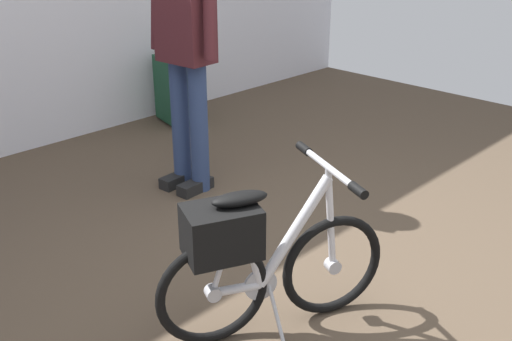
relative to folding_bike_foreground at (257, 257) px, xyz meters
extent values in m
plane|color=brown|center=(0.42, -0.02, -0.35)|extent=(6.77, 6.77, 0.00)
torus|color=black|center=(0.31, -0.14, -0.12)|extent=(0.44, 0.22, 0.46)
cylinder|color=#B7B7BC|center=(0.31, -0.14, -0.12)|extent=(0.08, 0.07, 0.06)
torus|color=black|center=(-0.17, 0.08, -0.12)|extent=(0.44, 0.22, 0.46)
cylinder|color=#B7B7BC|center=(-0.17, 0.08, -0.12)|extent=(0.08, 0.07, 0.06)
cylinder|color=silver|center=(-0.08, 0.04, -0.13)|extent=(0.20, 0.11, 0.05)
cylinder|color=silver|center=(0.14, -0.06, 0.08)|extent=(0.31, 0.17, 0.45)
cylinder|color=silver|center=(-0.03, 0.01, 0.06)|extent=(0.12, 0.08, 0.39)
cylinder|color=silver|center=(-0.08, 0.04, -0.13)|extent=(0.20, 0.10, 0.04)
cylinder|color=silver|center=(0.29, -0.13, 0.09)|extent=(0.08, 0.05, 0.42)
cylinder|color=silver|center=(-0.12, 0.05, 0.06)|extent=(0.13, 0.07, 0.37)
ellipsoid|color=black|center=(-0.07, 0.03, 0.27)|extent=(0.24, 0.17, 0.05)
cylinder|color=#B7B7BC|center=(0.27, -0.12, 0.31)|extent=(0.03, 0.03, 0.04)
cylinder|color=#B7B7BC|center=(0.27, -0.12, 0.33)|extent=(0.20, 0.41, 0.03)
cylinder|color=black|center=(0.19, -0.32, 0.33)|extent=(0.07, 0.10, 0.04)
cylinder|color=black|center=(0.36, 0.08, 0.33)|extent=(0.07, 0.10, 0.04)
cylinder|color=#B7B7BC|center=(0.01, -0.01, -0.13)|extent=(0.13, 0.07, 0.14)
cylinder|color=#B7B7BC|center=(0.01, -0.10, -0.25)|extent=(0.09, 0.18, 0.22)
cube|color=black|center=(-0.13, 0.06, 0.14)|extent=(0.34, 0.30, 0.20)
cylinder|color=navy|center=(0.73, 1.37, 0.05)|extent=(0.11, 0.11, 0.79)
cube|color=black|center=(0.68, 1.37, -0.32)|extent=(0.25, 0.11, 0.07)
cylinder|color=navy|center=(0.74, 1.21, 0.05)|extent=(0.11, 0.11, 0.79)
cube|color=black|center=(0.69, 1.21, -0.32)|extent=(0.25, 0.11, 0.07)
cube|color=#4C1E23|center=(0.73, 1.29, 0.75)|extent=(0.22, 0.33, 0.61)
cylinder|color=#4C1E23|center=(0.70, 1.50, 0.75)|extent=(0.13, 0.11, 0.52)
cylinder|color=#4C1E23|center=(0.73, 1.08, 0.75)|extent=(0.13, 0.12, 0.52)
cube|color=#19472D|center=(1.43, 2.33, -0.07)|extent=(0.26, 0.39, 0.52)
cylinder|color=#B7B7BC|center=(1.36, 2.23, 0.33)|extent=(0.02, 0.02, 0.28)
cylinder|color=#B7B7BC|center=(1.41, 2.46, 0.33)|extent=(0.02, 0.02, 0.28)
cylinder|color=#19472D|center=(1.39, 2.35, 0.47)|extent=(0.07, 0.23, 0.02)
cylinder|color=black|center=(1.45, 2.20, -0.33)|extent=(0.04, 0.03, 0.04)
cylinder|color=black|center=(1.51, 2.45, -0.33)|extent=(0.04, 0.03, 0.04)
camera|label=1|loc=(-1.46, -1.42, 1.26)|focal=42.40mm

